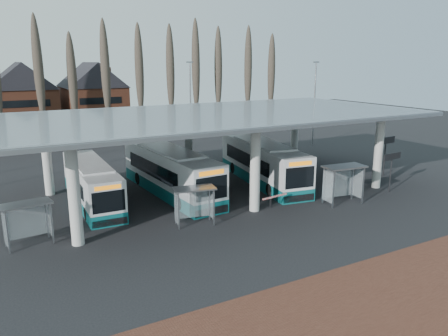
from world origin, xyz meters
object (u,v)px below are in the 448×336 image
shelter_2 (343,176)px  shelter_0 (26,214)px  bus_0 (92,184)px  bus_2 (262,163)px  bus_1 (170,172)px  shelter_1 (194,197)px

shelter_2 → shelter_0: bearing=178.1°
bus_0 → shelter_2: bearing=-27.3°
bus_2 → shelter_2: bearing=-68.2°
bus_1 → shelter_0: (-10.92, -5.50, 0.14)m
shelter_0 → shelter_1: (9.64, -1.65, -0.04)m
bus_2 → shelter_0: size_ratio=4.55×
bus_0 → bus_2: bearing=-2.9°
bus_1 → bus_2: size_ratio=1.00×
bus_1 → shelter_0: 12.23m
bus_1 → shelter_2: bus_1 is taller
bus_2 → shelter_1: bus_2 is taller
shelter_2 → bus_2: bearing=109.5°
bus_2 → shelter_1: size_ratio=4.53×
bus_2 → shelter_0: bearing=-157.5°
bus_2 → shelter_1: bearing=-137.5°
bus_1 → shelter_1: bearing=-103.3°
bus_0 → shelter_2: (16.09, -8.94, 0.63)m
bus_2 → shelter_1: (-9.52, -6.40, 0.13)m
bus_1 → shelter_1: size_ratio=4.54×
shelter_0 → shelter_1: 9.78m
bus_1 → bus_2: (8.24, -0.75, -0.02)m
bus_0 → shelter_0: (-4.90, -5.92, 0.38)m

